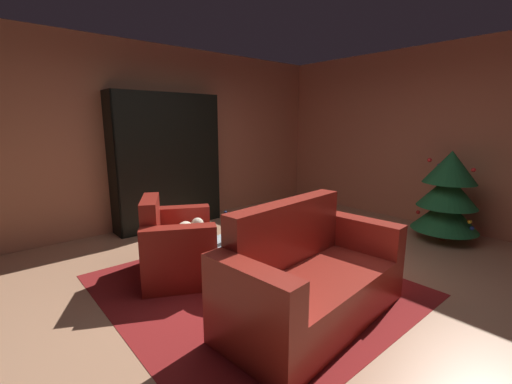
# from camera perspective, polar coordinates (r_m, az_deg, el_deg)

# --- Properties ---
(ground_plane) EXTENTS (7.70, 7.70, 0.00)m
(ground_plane) POSITION_cam_1_polar(r_m,az_deg,el_deg) (3.53, 4.80, -15.25)
(ground_plane) COLOR tan
(wall_back) EXTENTS (5.72, 0.06, 2.74)m
(wall_back) POSITION_cam_1_polar(r_m,az_deg,el_deg) (5.92, 27.93, 8.18)
(wall_back) COLOR tan
(wall_back) RESTS_ON ground
(wall_left) EXTENTS (0.06, 6.54, 2.74)m
(wall_left) POSITION_cam_1_polar(r_m,az_deg,el_deg) (5.52, -16.59, 8.88)
(wall_left) COLOR tan
(wall_left) RESTS_ON ground
(area_rug) EXTENTS (2.74, 2.58, 0.01)m
(area_rug) POSITION_cam_1_polar(r_m,az_deg,el_deg) (3.50, -0.56, -15.43)
(area_rug) COLOR maroon
(area_rug) RESTS_ON ground
(bookshelf_unit) EXTENTS (0.37, 1.65, 2.02)m
(bookshelf_unit) POSITION_cam_1_polar(r_m,az_deg,el_deg) (5.39, -13.61, 5.09)
(bookshelf_unit) COLOR black
(bookshelf_unit) RESTS_ON ground
(armchair_red) EXTENTS (1.16, 1.06, 0.85)m
(armchair_red) POSITION_cam_1_polar(r_m,az_deg,el_deg) (3.70, -13.20, -9.05)
(armchair_red) COLOR maroon
(armchair_red) RESTS_ON ground
(couch_red) EXTENTS (0.95, 1.75, 0.95)m
(couch_red) POSITION_cam_1_polar(r_m,az_deg,el_deg) (2.92, 9.11, -14.44)
(couch_red) COLOR maroon
(couch_red) RESTS_ON ground
(coffee_table) EXTENTS (0.76, 0.76, 0.42)m
(coffee_table) POSITION_cam_1_polar(r_m,az_deg,el_deg) (3.43, -1.53, -8.99)
(coffee_table) COLOR black
(coffee_table) RESTS_ON ground
(book_stack_on_table) EXTENTS (0.22, 0.13, 0.06)m
(book_stack_on_table) POSITION_cam_1_polar(r_m,az_deg,el_deg) (3.34, -1.79, -8.36)
(book_stack_on_table) COLOR #CCC456
(book_stack_on_table) RESTS_ON coffee_table
(bottle_on_table) EXTENTS (0.07, 0.07, 0.32)m
(bottle_on_table) POSITION_cam_1_polar(r_m,az_deg,el_deg) (3.38, -5.09, -6.44)
(bottle_on_table) COLOR navy
(bottle_on_table) RESTS_ON coffee_table
(decorated_tree) EXTENTS (0.85, 0.85, 1.23)m
(decorated_tree) POSITION_cam_1_polar(r_m,az_deg,el_deg) (5.25, 29.61, -0.40)
(decorated_tree) COLOR brown
(decorated_tree) RESTS_ON ground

